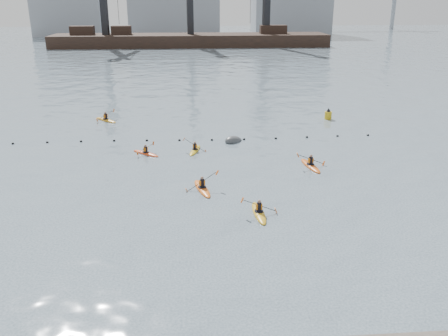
{
  "coord_description": "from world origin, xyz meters",
  "views": [
    {
      "loc": [
        -1.09,
        -19.76,
        12.59
      ],
      "look_at": [
        0.96,
        7.06,
        2.8
      ],
      "focal_mm": 38.0,
      "sensor_mm": 36.0,
      "label": 1
    }
  ],
  "objects_px": {
    "kayaker_1": "(259,212)",
    "nav_buoy": "(328,115)",
    "kayaker_3": "(195,150)",
    "mooring_buoy": "(234,141)",
    "kayaker_2": "(146,153)",
    "kayaker_4": "(310,165)",
    "kayaker_0": "(202,188)",
    "kayaker_5": "(106,120)"
  },
  "relations": [
    {
      "from": "kayaker_5",
      "to": "mooring_buoy",
      "type": "distance_m",
      "value": 15.61
    },
    {
      "from": "kayaker_2",
      "to": "nav_buoy",
      "type": "relative_size",
      "value": 1.87
    },
    {
      "from": "kayaker_2",
      "to": "mooring_buoy",
      "type": "height_order",
      "value": "kayaker_2"
    },
    {
      "from": "kayaker_5",
      "to": "mooring_buoy",
      "type": "height_order",
      "value": "kayaker_5"
    },
    {
      "from": "kayaker_4",
      "to": "mooring_buoy",
      "type": "bearing_deg",
      "value": -62.52
    },
    {
      "from": "kayaker_3",
      "to": "kayaker_0",
      "type": "bearing_deg",
      "value": -72.87
    },
    {
      "from": "kayaker_1",
      "to": "kayaker_4",
      "type": "height_order",
      "value": "kayaker_4"
    },
    {
      "from": "kayaker_1",
      "to": "kayaker_5",
      "type": "relative_size",
      "value": 1.12
    },
    {
      "from": "kayaker_3",
      "to": "mooring_buoy",
      "type": "relative_size",
      "value": 1.49
    },
    {
      "from": "kayaker_0",
      "to": "kayaker_2",
      "type": "relative_size",
      "value": 1.34
    },
    {
      "from": "kayaker_0",
      "to": "kayaker_4",
      "type": "relative_size",
      "value": 0.98
    },
    {
      "from": "nav_buoy",
      "to": "kayaker_3",
      "type": "bearing_deg",
      "value": -145.17
    },
    {
      "from": "kayaker_5",
      "to": "kayaker_3",
      "type": "bearing_deg",
      "value": -94.03
    },
    {
      "from": "kayaker_1",
      "to": "kayaker_5",
      "type": "bearing_deg",
      "value": 116.03
    },
    {
      "from": "kayaker_3",
      "to": "mooring_buoy",
      "type": "distance_m",
      "value": 4.44
    },
    {
      "from": "mooring_buoy",
      "to": "nav_buoy",
      "type": "xyz_separation_m",
      "value": [
        11.03,
        7.57,
        0.42
      ]
    },
    {
      "from": "mooring_buoy",
      "to": "nav_buoy",
      "type": "height_order",
      "value": "nav_buoy"
    },
    {
      "from": "kayaker_1",
      "to": "nav_buoy",
      "type": "xyz_separation_m",
      "value": [
        10.94,
        23.03,
        0.32
      ]
    },
    {
      "from": "kayaker_0",
      "to": "kayaker_2",
      "type": "distance_m",
      "value": 9.34
    },
    {
      "from": "kayaker_5",
      "to": "nav_buoy",
      "type": "height_order",
      "value": "nav_buoy"
    },
    {
      "from": "kayaker_3",
      "to": "nav_buoy",
      "type": "height_order",
      "value": "nav_buoy"
    },
    {
      "from": "kayaker_5",
      "to": "kayaker_2",
      "type": "bearing_deg",
      "value": -109.94
    },
    {
      "from": "kayaker_1",
      "to": "kayaker_2",
      "type": "relative_size",
      "value": 1.29
    },
    {
      "from": "kayaker_3",
      "to": "kayaker_5",
      "type": "relative_size",
      "value": 1.03
    },
    {
      "from": "kayaker_0",
      "to": "kayaker_5",
      "type": "bearing_deg",
      "value": 102.38
    },
    {
      "from": "mooring_buoy",
      "to": "kayaker_5",
      "type": "bearing_deg",
      "value": 145.96
    },
    {
      "from": "kayaker_0",
      "to": "kayaker_2",
      "type": "bearing_deg",
      "value": 105.43
    },
    {
      "from": "kayaker_0",
      "to": "kayaker_2",
      "type": "height_order",
      "value": "kayaker_0"
    },
    {
      "from": "kayaker_3",
      "to": "kayaker_4",
      "type": "height_order",
      "value": "kayaker_4"
    },
    {
      "from": "kayaker_2",
      "to": "kayaker_4",
      "type": "xyz_separation_m",
      "value": [
        13.13,
        -4.14,
        0.02
      ]
    },
    {
      "from": "kayaker_3",
      "to": "mooring_buoy",
      "type": "bearing_deg",
      "value": 50.81
    },
    {
      "from": "kayaker_4",
      "to": "nav_buoy",
      "type": "height_order",
      "value": "nav_buoy"
    },
    {
      "from": "kayaker_5",
      "to": "nav_buoy",
      "type": "relative_size",
      "value": 2.15
    },
    {
      "from": "kayaker_3",
      "to": "nav_buoy",
      "type": "xyz_separation_m",
      "value": [
        14.62,
        10.17,
        0.33
      ]
    },
    {
      "from": "kayaker_5",
      "to": "kayaker_1",
      "type": "bearing_deg",
      "value": -105.22
    },
    {
      "from": "kayaker_4",
      "to": "kayaker_3",
      "type": "bearing_deg",
      "value": -36.46
    },
    {
      "from": "kayaker_0",
      "to": "kayaker_5",
      "type": "xyz_separation_m",
      "value": [
        -9.67,
        20.03,
        0.0
      ]
    },
    {
      "from": "kayaker_4",
      "to": "kayaker_0",
      "type": "bearing_deg",
      "value": 16.07
    },
    {
      "from": "kayaker_4",
      "to": "mooring_buoy",
      "type": "distance_m",
      "value": 9.02
    },
    {
      "from": "mooring_buoy",
      "to": "nav_buoy",
      "type": "bearing_deg",
      "value": 34.48
    },
    {
      "from": "kayaker_1",
      "to": "kayaker_3",
      "type": "xyz_separation_m",
      "value": [
        -3.68,
        12.86,
        -0.01
      ]
    },
    {
      "from": "kayaker_0",
      "to": "kayaker_5",
      "type": "relative_size",
      "value": 1.17
    }
  ]
}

